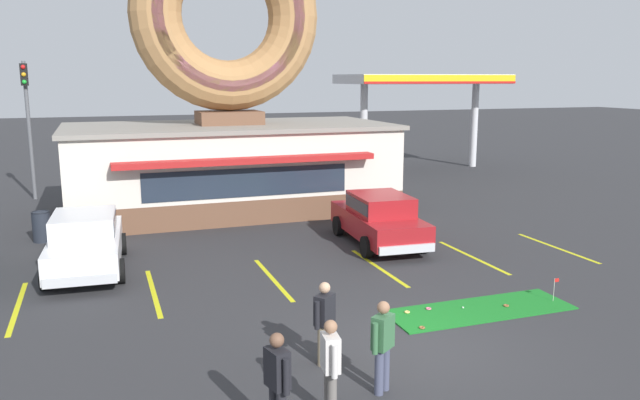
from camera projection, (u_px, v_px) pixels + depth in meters
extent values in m
plane|color=#2D2D30|center=(417.00, 348.00, 11.99)|extent=(160.00, 160.00, 0.00)
cube|color=brown|center=(231.00, 198.00, 24.61)|extent=(12.00, 6.00, 0.90)
cube|color=silver|center=(230.00, 158.00, 24.31)|extent=(12.00, 6.00, 2.30)
cube|color=gray|center=(229.00, 126.00, 24.07)|extent=(12.30, 6.30, 0.16)
cube|color=#B21E1E|center=(250.00, 161.00, 21.20)|extent=(9.00, 0.60, 0.20)
cube|color=#232D3D|center=(248.00, 182.00, 21.61)|extent=(7.20, 0.03, 1.00)
cube|color=brown|center=(229.00, 118.00, 24.00)|extent=(2.40, 1.80, 0.50)
torus|color=#B27F4C|center=(226.00, 15.00, 23.27)|extent=(7.10, 1.90, 7.10)
torus|color=#D8728C|center=(229.00, 14.00, 22.88)|extent=(6.25, 1.05, 6.24)
cube|color=#197523|center=(480.00, 310.00, 13.95)|extent=(4.27, 1.38, 0.03)
torus|color=brown|center=(506.00, 306.00, 14.11)|extent=(0.13, 0.13, 0.04)
torus|color=#D8667F|center=(429.00, 309.00, 13.92)|extent=(0.13, 0.13, 0.04)
torus|color=brown|center=(422.00, 328.00, 12.86)|extent=(0.13, 0.13, 0.04)
torus|color=#E5C666|center=(407.00, 312.00, 13.72)|extent=(0.13, 0.13, 0.04)
sphere|color=white|center=(463.00, 308.00, 13.98)|extent=(0.04, 0.04, 0.04)
cylinder|color=silver|center=(554.00, 290.00, 14.39)|extent=(0.01, 0.01, 0.55)
cube|color=red|center=(557.00, 280.00, 14.36)|extent=(0.12, 0.01, 0.08)
cube|color=silver|center=(86.00, 247.00, 16.72)|extent=(2.01, 4.49, 0.68)
cube|color=silver|center=(84.00, 225.00, 16.45)|extent=(1.68, 2.19, 0.60)
cube|color=#232D3D|center=(84.00, 224.00, 16.45)|extent=(1.70, 2.10, 0.36)
cube|color=silver|center=(92.00, 236.00, 18.86)|extent=(1.67, 0.20, 0.24)
cube|color=silver|center=(80.00, 281.00, 14.66)|extent=(1.67, 0.20, 0.24)
cylinder|color=black|center=(58.00, 248.00, 17.83)|extent=(0.26, 0.65, 0.64)
cylinder|color=black|center=(122.00, 244.00, 18.31)|extent=(0.26, 0.65, 0.64)
cylinder|color=black|center=(45.00, 277.00, 15.26)|extent=(0.26, 0.65, 0.64)
cylinder|color=black|center=(120.00, 271.00, 15.74)|extent=(0.26, 0.65, 0.64)
cube|color=maroon|center=(378.00, 223.00, 19.43)|extent=(2.05, 4.51, 0.68)
cube|color=maroon|center=(380.00, 204.00, 19.17)|extent=(1.70, 2.20, 0.60)
cube|color=#232D3D|center=(380.00, 203.00, 19.16)|extent=(1.71, 2.12, 0.36)
cube|color=silver|center=(355.00, 216.00, 21.58)|extent=(1.67, 0.21, 0.24)
cube|color=silver|center=(407.00, 249.00, 17.37)|extent=(1.67, 0.21, 0.24)
cylinder|color=black|center=(338.00, 226.00, 20.55)|extent=(0.26, 0.65, 0.64)
cylinder|color=black|center=(388.00, 222.00, 21.02)|extent=(0.26, 0.65, 0.64)
cylinder|color=black|center=(367.00, 247.00, 17.97)|extent=(0.26, 0.65, 0.64)
cylinder|color=black|center=(423.00, 243.00, 18.45)|extent=(0.26, 0.65, 0.64)
cube|color=black|center=(277.00, 368.00, 8.82)|extent=(0.33, 0.43, 0.58)
cylinder|color=black|center=(269.00, 363.00, 9.03)|extent=(0.10, 0.10, 0.53)
cylinder|color=black|center=(286.00, 377.00, 8.63)|extent=(0.10, 0.10, 0.53)
sphere|color=brown|center=(277.00, 340.00, 8.74)|extent=(0.21, 0.21, 0.21)
cylinder|color=#7F7056|center=(327.00, 342.00, 11.37)|extent=(0.15, 0.15, 0.76)
cylinder|color=#7F7056|center=(322.00, 346.00, 11.20)|extent=(0.15, 0.15, 0.76)
cube|color=black|center=(325.00, 309.00, 11.16)|extent=(0.45, 0.42, 0.55)
cylinder|color=black|center=(332.00, 307.00, 11.37)|extent=(0.10, 0.10, 0.51)
cylinder|color=black|center=(317.00, 315.00, 10.96)|extent=(0.10, 0.10, 0.51)
sphere|color=tan|center=(325.00, 288.00, 11.08)|extent=(0.20, 0.20, 0.20)
cylinder|color=slate|center=(332.00, 396.00, 9.41)|extent=(0.15, 0.15, 0.77)
cylinder|color=slate|center=(329.00, 390.00, 9.60)|extent=(0.15, 0.15, 0.77)
cube|color=silver|center=(330.00, 353.00, 9.38)|extent=(0.28, 0.41, 0.56)
cylinder|color=silver|center=(335.00, 362.00, 9.15)|extent=(0.10, 0.10, 0.52)
cylinder|color=silver|center=(327.00, 347.00, 9.63)|extent=(0.10, 0.10, 0.52)
sphere|color=#9E7051|center=(331.00, 327.00, 9.30)|extent=(0.21, 0.21, 0.21)
cylinder|color=#474C66|center=(379.00, 372.00, 10.17)|extent=(0.15, 0.15, 0.77)
cylinder|color=#474C66|center=(385.00, 368.00, 10.34)|extent=(0.15, 0.15, 0.77)
cube|color=#386B42|center=(383.00, 332.00, 10.13)|extent=(0.45, 0.42, 0.57)
cylinder|color=#386B42|center=(375.00, 339.00, 9.93)|extent=(0.10, 0.10, 0.52)
cylinder|color=#386B42|center=(390.00, 328.00, 10.33)|extent=(0.10, 0.10, 0.52)
sphere|color=#9E7051|center=(383.00, 308.00, 10.05)|extent=(0.21, 0.21, 0.21)
cylinder|color=#232833|center=(42.00, 227.00, 19.75)|extent=(0.56, 0.56, 0.95)
torus|color=black|center=(40.00, 212.00, 19.66)|extent=(0.57, 0.57, 0.05)
cylinder|color=#595B60|center=(29.00, 131.00, 26.21)|extent=(0.16, 0.16, 5.80)
cube|color=black|center=(24.00, 75.00, 25.59)|extent=(0.28, 0.24, 0.90)
sphere|color=red|center=(23.00, 67.00, 25.42)|extent=(0.18, 0.18, 0.18)
sphere|color=orange|center=(24.00, 75.00, 25.48)|extent=(0.18, 0.18, 0.18)
sphere|color=green|center=(24.00, 82.00, 25.53)|extent=(0.18, 0.18, 0.18)
cylinder|color=silver|center=(364.00, 129.00, 33.91)|extent=(0.40, 0.40, 4.80)
cylinder|color=silver|center=(474.00, 125.00, 36.22)|extent=(0.40, 0.40, 4.80)
cube|color=silver|center=(422.00, 79.00, 34.56)|extent=(9.00, 4.40, 0.50)
cube|color=yellow|center=(443.00, 79.00, 32.51)|extent=(9.00, 0.04, 0.44)
cube|color=red|center=(443.00, 82.00, 32.52)|extent=(9.00, 0.04, 0.12)
cube|color=yellow|center=(17.00, 307.00, 14.14)|extent=(0.12, 3.60, 0.01)
cube|color=yellow|center=(153.00, 292.00, 15.13)|extent=(0.12, 3.60, 0.01)
cube|color=yellow|center=(273.00, 279.00, 16.12)|extent=(0.12, 3.60, 0.01)
cube|color=yellow|center=(378.00, 267.00, 17.11)|extent=(0.12, 3.60, 0.01)
cube|color=yellow|center=(472.00, 257.00, 18.10)|extent=(0.12, 3.60, 0.01)
cube|color=yellow|center=(556.00, 248.00, 19.09)|extent=(0.12, 3.60, 0.01)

